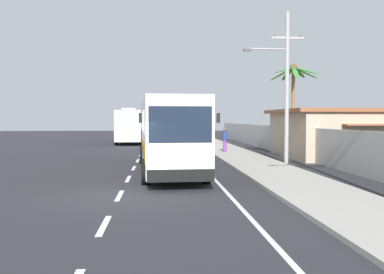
{
  "coord_description": "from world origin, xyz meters",
  "views": [
    {
      "loc": [
        1.36,
        -14.26,
        2.6
      ],
      "look_at": [
        3.0,
        6.72,
        1.7
      ],
      "focal_mm": 39.24,
      "sensor_mm": 36.0,
      "label": 1
    }
  ],
  "objects_px": {
    "coach_bus_far_lane": "(130,125)",
    "pedestrian_near_kerb": "(225,139)",
    "motorcycle_beside_bus": "(192,146)",
    "palm_second": "(294,85)",
    "coach_bus_foreground": "(168,132)",
    "utility_pole_mid": "(285,83)"
  },
  "relations": [
    {
      "from": "coach_bus_far_lane",
      "to": "pedestrian_near_kerb",
      "type": "bearing_deg",
      "value": -61.79
    },
    {
      "from": "motorcycle_beside_bus",
      "to": "pedestrian_near_kerb",
      "type": "relative_size",
      "value": 1.09
    },
    {
      "from": "motorcycle_beside_bus",
      "to": "palm_second",
      "type": "distance_m",
      "value": 8.3
    },
    {
      "from": "coach_bus_foreground",
      "to": "utility_pole_mid",
      "type": "height_order",
      "value": "utility_pole_mid"
    },
    {
      "from": "palm_second",
      "to": "pedestrian_near_kerb",
      "type": "bearing_deg",
      "value": 146.27
    },
    {
      "from": "coach_bus_far_lane",
      "to": "motorcycle_beside_bus",
      "type": "distance_m",
      "value": 16.86
    },
    {
      "from": "motorcycle_beside_bus",
      "to": "pedestrian_near_kerb",
      "type": "height_order",
      "value": "pedestrian_near_kerb"
    },
    {
      "from": "coach_bus_foreground",
      "to": "utility_pole_mid",
      "type": "xyz_separation_m",
      "value": [
        6.92,
        3.06,
        2.73
      ]
    },
    {
      "from": "utility_pole_mid",
      "to": "palm_second",
      "type": "xyz_separation_m",
      "value": [
        1.83,
        4.1,
        0.21
      ]
    },
    {
      "from": "motorcycle_beside_bus",
      "to": "palm_second",
      "type": "xyz_separation_m",
      "value": [
        6.77,
        -2.2,
        4.26
      ]
    },
    {
      "from": "coach_bus_far_lane",
      "to": "pedestrian_near_kerb",
      "type": "distance_m",
      "value": 17.23
    },
    {
      "from": "coach_bus_foreground",
      "to": "coach_bus_far_lane",
      "type": "bearing_deg",
      "value": 98.29
    },
    {
      "from": "palm_second",
      "to": "utility_pole_mid",
      "type": "bearing_deg",
      "value": -114.11
    },
    {
      "from": "coach_bus_foreground",
      "to": "motorcycle_beside_bus",
      "type": "xyz_separation_m",
      "value": [
        1.98,
        9.36,
        -1.32
      ]
    },
    {
      "from": "utility_pole_mid",
      "to": "motorcycle_beside_bus",
      "type": "bearing_deg",
      "value": 128.09
    },
    {
      "from": "coach_bus_foreground",
      "to": "palm_second",
      "type": "relative_size",
      "value": 1.96
    },
    {
      "from": "motorcycle_beside_bus",
      "to": "utility_pole_mid",
      "type": "bearing_deg",
      "value": -51.91
    },
    {
      "from": "motorcycle_beside_bus",
      "to": "pedestrian_near_kerb",
      "type": "bearing_deg",
      "value": 15.06
    },
    {
      "from": "pedestrian_near_kerb",
      "to": "palm_second",
      "type": "height_order",
      "value": "palm_second"
    },
    {
      "from": "utility_pole_mid",
      "to": "pedestrian_near_kerb",
      "type": "bearing_deg",
      "value": 109.46
    },
    {
      "from": "motorcycle_beside_bus",
      "to": "utility_pole_mid",
      "type": "xyz_separation_m",
      "value": [
        4.94,
        -6.3,
        4.05
      ]
    },
    {
      "from": "utility_pole_mid",
      "to": "palm_second",
      "type": "distance_m",
      "value": 4.5
    }
  ]
}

